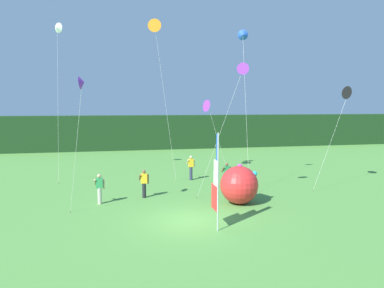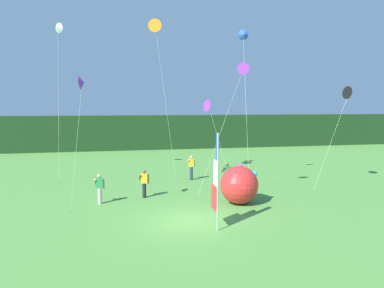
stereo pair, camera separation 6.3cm
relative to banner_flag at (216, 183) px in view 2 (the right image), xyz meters
name	(u,v)px [view 2 (the right image)]	position (x,y,z in m)	size (l,w,h in m)	color
ground_plane	(191,220)	(-0.79, 1.25, -2.00)	(120.00, 120.00, 0.00)	#518E3D
distant_treeline	(145,132)	(-0.79, 29.00, 0.06)	(80.00, 2.40, 4.11)	#193819
banner_flag	(216,183)	(0.00, 0.00, 0.00)	(0.06, 1.03, 4.16)	#B7B7BC
person_near_banner	(227,175)	(2.68, 6.93, -1.10)	(0.55, 0.48, 1.68)	#2D334C
person_mid_field	(100,188)	(-5.06, 5.01, -1.13)	(0.55, 0.48, 1.63)	#B7B2A3
person_far_left	(144,183)	(-2.62, 5.82, -1.13)	(0.55, 0.48, 1.63)	black
person_far_right	(191,167)	(1.01, 10.02, -1.06)	(0.55, 0.48, 1.74)	#2D334C
inflatable_balloon	(239,185)	(2.29, 3.48, -0.96)	(2.05, 2.05, 2.11)	red
kite_blue_delta_0	(243,36)	(3.93, 7.78, 7.68)	(1.01, 3.56, 10.10)	brown
kite_black_delta_1	(349,93)	(10.40, 5.93, 4.06)	(2.97, 1.20, 6.50)	brown
kite_purple_delta_2	(243,70)	(2.77, 4.54, 5.23)	(2.84, 0.80, 7.61)	brown
kite_white_delta_3	(58,29)	(-7.99, 12.59, 8.62)	(0.71, 2.21, 11.05)	brown
kite_orange_delta_4	(155,27)	(-1.39, 10.54, 8.63)	(1.76, 1.21, 11.12)	brown
kite_purple_delta_5	(82,84)	(-5.60, 2.95, 4.28)	(1.01, 1.10, 6.63)	brown
kite_purple_delta_6	(208,106)	(3.03, 13.04, 3.23)	(1.66, 2.12, 5.73)	brown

